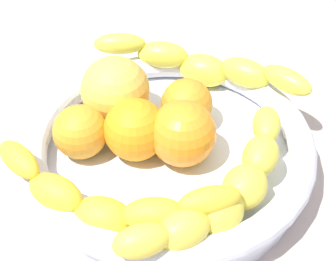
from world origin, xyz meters
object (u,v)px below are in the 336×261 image
banana_draped_right (225,191)px  orange_mid_right (135,130)px  banana_draped_left (106,201)px  orange_rear (187,104)px  apple_yellow (115,91)px  orange_front (183,133)px  banana_arching_top (202,65)px  fruit_bowl (168,151)px  orange_mid_left (80,132)px

banana_draped_right → orange_mid_right: orange_mid_right is taller
banana_draped_left → orange_rear: bearing=160.0°
banana_draped_left → orange_rear: (-14.42, 5.24, -0.21)cm
banana_draped_left → apple_yellow: apple_yellow is taller
orange_front → banana_arching_top: bearing=176.8°
fruit_bowl → banana_draped_left: 10.93cm
fruit_bowl → orange_rear: 5.45cm
orange_mid_left → orange_rear: same height
fruit_bowl → orange_front: bearing=70.0°
orange_front → orange_rear: 5.22cm
banana_draped_left → orange_front: (-9.24, 5.51, 0.35)cm
banana_draped_right → orange_mid_left: bearing=-111.1°
orange_mid_left → orange_rear: (-5.88, 9.97, 0.03)cm
orange_front → orange_mid_left: orange_front is taller
banana_arching_top → orange_mid_right: size_ratio=4.03×
orange_rear → apple_yellow: (-0.02, -7.69, 0.92)cm
apple_yellow → orange_mid_right: bearing=31.6°
orange_mid_left → orange_rear: size_ratio=0.99×
banana_draped_left → orange_rear: orange_rear is taller
fruit_bowl → banana_draped_left: bearing=-22.0°
fruit_bowl → apple_yellow: apple_yellow is taller
orange_mid_right → orange_rear: bearing=139.0°
banana_draped_left → apple_yellow: bearing=-170.4°
orange_front → apple_yellow: size_ratio=0.90×
orange_front → apple_yellow: bearing=-123.2°
banana_draped_left → banana_draped_right: bearing=105.6°
orange_mid_left → orange_front: bearing=93.9°
banana_draped_right → orange_mid_right: (-6.44, -9.34, 0.28)cm
banana_arching_top → fruit_bowl: bearing=-11.0°
banana_draped_left → apple_yellow: 14.66cm
fruit_bowl → orange_front: orange_front is taller
orange_mid_right → banana_arching_top: bearing=155.8°
fruit_bowl → orange_front: 3.55cm
orange_mid_left → orange_mid_right: orange_mid_right is taller
banana_draped_right → orange_mid_left: 15.88cm
orange_front → orange_rear: bearing=-177.1°
banana_draped_right → orange_mid_left: size_ratio=3.64×
banana_arching_top → banana_draped_left: bearing=-16.2°
banana_arching_top → banana_draped_right: bearing=11.9°
banana_draped_left → banana_draped_right: banana_draped_left is taller
orange_front → apple_yellow: 9.51cm
fruit_bowl → orange_mid_right: (0.54, -3.20, 2.98)cm
orange_front → orange_rear: size_ratio=1.20×
orange_rear → orange_mid_right: bearing=-41.0°
banana_draped_left → apple_yellow: size_ratio=3.15×
apple_yellow → banana_draped_right: bearing=47.2°
banana_draped_right → apple_yellow: bearing=-132.8°
banana_arching_top → orange_rear: size_ratio=4.59×
banana_draped_right → apple_yellow: 17.12cm
orange_mid_right → apple_yellow: apple_yellow is taller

